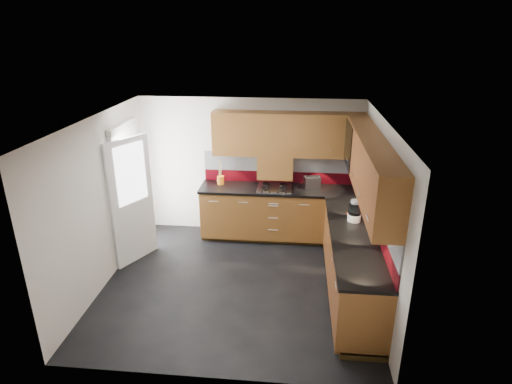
# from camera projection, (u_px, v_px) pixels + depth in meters

# --- Properties ---
(room) EXTENTS (4.00, 3.80, 2.64)m
(room) POSITION_uv_depth(u_px,v_px,m) (235.00, 187.00, 5.68)
(room) COLOR black
(base_cabinets) EXTENTS (2.70, 3.20, 0.95)m
(base_cabinets) POSITION_uv_depth(u_px,v_px,m) (311.00, 237.00, 6.64)
(base_cabinets) COLOR brown
(base_cabinets) RESTS_ON room
(countertop) EXTENTS (2.72, 3.22, 0.04)m
(countertop) POSITION_uv_depth(u_px,v_px,m) (312.00, 209.00, 6.45)
(countertop) COLOR black
(countertop) RESTS_ON base_cabinets
(backsplash) EXTENTS (2.70, 3.20, 0.54)m
(backsplash) POSITION_uv_depth(u_px,v_px,m) (327.00, 187.00, 6.53)
(backsplash) COLOR maroon
(backsplash) RESTS_ON countertop
(upper_cabinets) EXTENTS (2.50, 3.20, 0.72)m
(upper_cabinets) POSITION_uv_depth(u_px,v_px,m) (327.00, 149.00, 6.17)
(upper_cabinets) COLOR brown
(upper_cabinets) RESTS_ON room
(extractor_hood) EXTENTS (0.60, 0.33, 0.40)m
(extractor_hood) POSITION_uv_depth(u_px,v_px,m) (275.00, 166.00, 7.24)
(extractor_hood) COLOR brown
(extractor_hood) RESTS_ON room
(glass_cabinet) EXTENTS (0.32, 0.80, 0.66)m
(glass_cabinet) POSITION_uv_depth(u_px,v_px,m) (358.00, 143.00, 6.38)
(glass_cabinet) COLOR black
(glass_cabinet) RESTS_ON room
(back_door) EXTENTS (0.42, 1.19, 2.04)m
(back_door) POSITION_uv_depth(u_px,v_px,m) (130.00, 194.00, 6.71)
(back_door) COLOR white
(back_door) RESTS_ON room
(gas_hob) EXTENTS (0.58, 0.51, 0.04)m
(gas_hob) POSITION_uv_depth(u_px,v_px,m) (275.00, 188.00, 7.20)
(gas_hob) COLOR silver
(gas_hob) RESTS_ON countertop
(utensil_pot) EXTENTS (0.12, 0.12, 0.42)m
(utensil_pot) POSITION_uv_depth(u_px,v_px,m) (221.00, 179.00, 7.38)
(utensil_pot) COLOR orange
(utensil_pot) RESTS_ON countertop
(toaster) EXTENTS (0.30, 0.22, 0.19)m
(toaster) POSITION_uv_depth(u_px,v_px,m) (312.00, 182.00, 7.24)
(toaster) COLOR silver
(toaster) RESTS_ON countertop
(food_processor) EXTENTS (0.19, 0.19, 0.31)m
(food_processor) POSITION_uv_depth(u_px,v_px,m) (355.00, 212.00, 5.98)
(food_processor) COLOR white
(food_processor) RESTS_ON countertop
(paper_towel) EXTENTS (0.13, 0.13, 0.23)m
(paper_towel) POSITION_uv_depth(u_px,v_px,m) (353.00, 209.00, 6.11)
(paper_towel) COLOR white
(paper_towel) RESTS_ON countertop
(orange_cloth) EXTENTS (0.17, 0.16, 0.02)m
(orange_cloth) POSITION_uv_depth(u_px,v_px,m) (353.00, 214.00, 6.21)
(orange_cloth) COLOR #E04A18
(orange_cloth) RESTS_ON countertop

